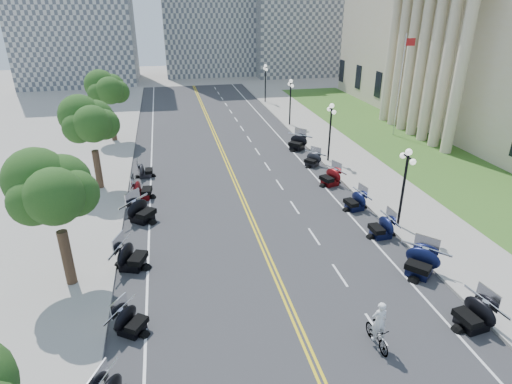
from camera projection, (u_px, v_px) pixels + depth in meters
ground at (279, 283)px, 21.19m from camera, size 160.00×160.00×0.00m
road at (243, 199)px, 30.11m from camera, size 16.00×90.00×0.01m
centerline_yellow_a at (241, 199)px, 30.09m from camera, size 0.12×90.00×0.00m
centerline_yellow_b at (245, 199)px, 30.13m from camera, size 0.12×90.00×0.00m
edge_line_north at (329, 191)px, 31.32m from camera, size 0.12×90.00×0.00m
edge_line_south at (150, 208)px, 28.90m from camera, size 0.12×90.00×0.00m
lane_dash_5 at (376, 329)px, 18.22m from camera, size 0.12×2.00×0.00m
lane_dash_6 at (340, 275)px, 21.79m from camera, size 0.12×2.00×0.00m
lane_dash_7 at (314, 236)px, 25.36m from camera, size 0.12×2.00×0.00m
lane_dash_8 at (295, 207)px, 28.93m from camera, size 0.12×2.00×0.00m
lane_dash_9 at (279, 185)px, 32.50m from camera, size 0.12×2.00×0.00m
lane_dash_10 at (267, 166)px, 36.07m from camera, size 0.12×2.00×0.00m
lane_dash_11 at (257, 151)px, 39.64m from camera, size 0.12×2.00×0.00m
lane_dash_12 at (249, 139)px, 43.21m from camera, size 0.12×2.00×0.00m
lane_dash_13 at (242, 128)px, 46.78m from camera, size 0.12×2.00×0.00m
lane_dash_14 at (236, 119)px, 50.35m from camera, size 0.12×2.00×0.00m
lane_dash_15 at (231, 111)px, 53.92m from camera, size 0.12×2.00×0.00m
lane_dash_16 at (226, 105)px, 57.49m from camera, size 0.12×2.00×0.00m
lane_dash_17 at (222, 98)px, 61.06m from camera, size 0.12×2.00×0.00m
lane_dash_18 at (218, 93)px, 64.63m from camera, size 0.12×2.00×0.00m
lane_dash_19 at (215, 88)px, 68.20m from camera, size 0.12×2.00×0.00m
sidewalk_north at (380, 186)px, 32.07m from camera, size 5.00×90.00×0.15m
sidewalk_south at (86, 212)px, 28.09m from camera, size 5.00×90.00×0.15m
lawn at (409, 148)px, 40.55m from camera, size 9.00×60.00×0.10m
distant_block_c at (306, 11)px, 78.86m from camera, size 20.00×14.00×22.00m
street_lamp_2 at (403, 189)px, 25.32m from camera, size 0.50×1.20×4.90m
street_lamp_3 at (330, 133)px, 36.03m from camera, size 0.50×1.20×4.90m
street_lamp_4 at (290, 103)px, 46.74m from camera, size 0.50×1.20×4.90m
street_lamp_5 at (265, 84)px, 57.45m from camera, size 0.50×1.20×4.90m
flagpole at (400, 87)px, 42.19m from camera, size 1.10×0.20×10.00m
tree_2 at (54, 197)px, 19.13m from camera, size 4.80×4.80×9.20m
tree_3 at (91, 127)px, 29.84m from camera, size 4.80×4.80×9.20m
tree_4 at (108, 93)px, 40.55m from camera, size 4.80×4.80×9.20m
motorcycle_n_4 at (474, 313)px, 18.06m from camera, size 2.36×2.36×1.46m
motorcycle_n_5 at (421, 261)px, 21.56m from camera, size 3.13×3.13×1.55m
motorcycle_n_6 at (382, 226)px, 25.11m from camera, size 2.04×2.04×1.37m
motorcycle_n_7 at (355, 200)px, 28.43m from camera, size 2.20×2.20×1.34m
motorcycle_n_8 at (330, 176)px, 32.20m from camera, size 2.56×2.56×1.41m
motorcycle_n_9 at (312, 159)px, 35.95m from camera, size 2.52×2.52×1.25m
motorcycle_n_10 at (297, 142)px, 39.88m from camera, size 3.10×3.10×1.53m
motorcycle_s_5 at (131, 320)px, 17.83m from camera, size 2.49×2.49×1.26m
motorcycle_s_6 at (131, 255)px, 22.13m from camera, size 2.79×2.79×1.51m
motorcycle_s_7 at (142, 210)px, 26.86m from camera, size 3.14×3.14×1.56m
motorcycle_s_8 at (142, 189)px, 29.99m from camera, size 2.26×2.26×1.44m
motorcycle_s_9 at (145, 170)px, 33.69m from camera, size 1.78×1.78×1.24m
bicycle at (377, 335)px, 17.14m from camera, size 0.59×1.78×1.05m
cyclist_rider at (381, 307)px, 16.56m from camera, size 0.66×0.43×1.80m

